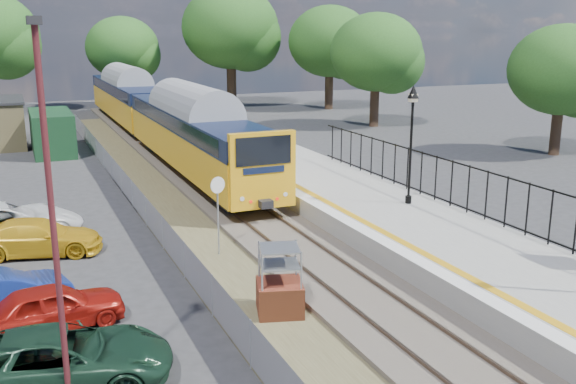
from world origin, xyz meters
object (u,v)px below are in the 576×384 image
carpark_lamp (51,204)px  car_yellow (38,237)px  victorian_lamp_north (412,117)px  car_red (53,307)px  brick_plinth (280,282)px  speed_sign (218,203)px  car_green (59,360)px  car_blue (1,293)px  car_white (1,224)px  train (153,110)px

carpark_lamp → car_yellow: 10.97m
victorian_lamp_north → car_red: bearing=-163.0°
brick_plinth → speed_sign: speed_sign is taller
brick_plinth → car_green: 5.95m
carpark_lamp → victorian_lamp_north: bearing=31.4°
car_green → car_yellow: size_ratio=1.13×
carpark_lamp → car_blue: (-1.24, 5.61, -3.76)m
carpark_lamp → car_yellow: size_ratio=1.82×
car_green → car_white: (-1.18, 10.82, 0.12)m
car_green → train: bearing=-5.6°
car_blue → car_yellow: bearing=-27.1°
car_red → train: bearing=-25.0°
car_yellow → victorian_lamp_north: bearing=-84.7°
victorian_lamp_north → car_yellow: victorian_lamp_north is taller
speed_sign → car_blue: (-6.78, -2.10, -1.28)m
car_green → car_blue: (-1.15, 4.56, -0.06)m
brick_plinth → car_yellow: bearing=126.7°
car_blue → brick_plinth: bearing=-127.2°
victorian_lamp_north → brick_plinth: 10.18m
car_green → car_red: (0.08, 3.05, -0.06)m
train → brick_plinth: bearing=-95.1°
brick_plinth → car_white: 11.58m
car_green → car_red: bearing=8.5°
brick_plinth → car_green: brick_plinth is taller
brick_plinth → speed_sign: (-0.11, 5.12, 0.95)m
car_yellow → car_white: size_ratio=0.75×
car_blue → carpark_lamp: bearing=179.0°
car_white → car_red: bearing=176.0°
car_yellow → car_white: (-1.17, 1.55, 0.17)m
carpark_lamp → car_blue: 6.86m
train → carpark_lamp: carpark_lamp is taller
car_green → car_blue: 4.71m
carpark_lamp → car_red: size_ratio=2.18×
speed_sign → car_yellow: (-5.64, 2.61, -1.27)m
car_blue → car_white: 6.25m
victorian_lamp_north → car_green: 15.74m
brick_plinth → speed_sign: 5.21m
car_green → car_red: size_ratio=1.35×
car_blue → car_yellow: 4.84m
train → carpark_lamp: (-8.15, -30.68, 2.02)m
train → car_white: bearing=-116.6°
brick_plinth → car_red: size_ratio=0.55×
victorian_lamp_north → carpark_lamp: 15.75m
car_green → speed_sign: bearing=-30.2°
speed_sign → train: bearing=66.2°
victorian_lamp_north → car_blue: size_ratio=1.26×
speed_sign → car_yellow: speed_sign is taller
victorian_lamp_north → speed_sign: victorian_lamp_north is taller
brick_plinth → car_red: (-5.66, 1.51, -0.33)m
train → car_green: size_ratio=8.53×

